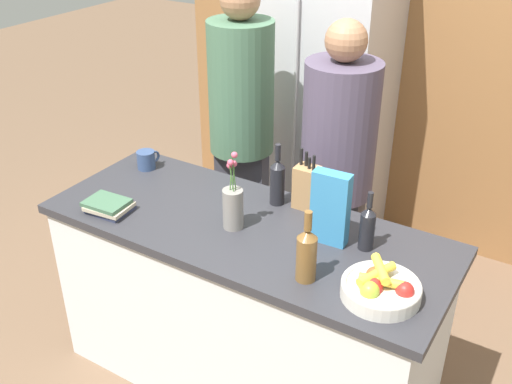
{
  "coord_description": "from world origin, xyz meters",
  "views": [
    {
      "loc": [
        1.18,
        -1.83,
        2.26
      ],
      "look_at": [
        0.0,
        0.09,
        1.01
      ],
      "focal_mm": 42.0,
      "sensor_mm": 36.0,
      "label": 1
    }
  ],
  "objects_px": {
    "book_stack": "(109,206)",
    "person_in_blue": "(337,169)",
    "knife_block": "(307,186)",
    "bottle_oil": "(277,181)",
    "coffee_mug": "(147,160)",
    "bottle_vinegar": "(367,227)",
    "bottle_wine": "(307,253)",
    "refrigerator": "(327,97)",
    "person_at_sink": "(242,125)",
    "fruit_bowl": "(380,288)",
    "flower_vase": "(233,206)",
    "cereal_box": "(330,208)"
  },
  "relations": [
    {
      "from": "coffee_mug",
      "to": "flower_vase",
      "type": "bearing_deg",
      "value": -19.06
    },
    {
      "from": "refrigerator",
      "to": "cereal_box",
      "type": "distance_m",
      "value": 1.46
    },
    {
      "from": "knife_block",
      "to": "cereal_box",
      "type": "distance_m",
      "value": 0.29
    },
    {
      "from": "book_stack",
      "to": "person_in_blue",
      "type": "bearing_deg",
      "value": 49.83
    },
    {
      "from": "coffee_mug",
      "to": "person_at_sink",
      "type": "relative_size",
      "value": 0.07
    },
    {
      "from": "cereal_box",
      "to": "book_stack",
      "type": "distance_m",
      "value": 0.99
    },
    {
      "from": "coffee_mug",
      "to": "book_stack",
      "type": "distance_m",
      "value": 0.44
    },
    {
      "from": "flower_vase",
      "to": "coffee_mug",
      "type": "xyz_separation_m",
      "value": [
        -0.68,
        0.24,
        -0.06
      ]
    },
    {
      "from": "cereal_box",
      "to": "bottle_vinegar",
      "type": "height_order",
      "value": "cereal_box"
    },
    {
      "from": "refrigerator",
      "to": "fruit_bowl",
      "type": "distance_m",
      "value": 1.81
    },
    {
      "from": "coffee_mug",
      "to": "bottle_vinegar",
      "type": "bearing_deg",
      "value": -4.18
    },
    {
      "from": "coffee_mug",
      "to": "bottle_wine",
      "type": "xyz_separation_m",
      "value": [
        1.11,
        -0.4,
        0.07
      ]
    },
    {
      "from": "knife_block",
      "to": "person_at_sink",
      "type": "distance_m",
      "value": 0.77
    },
    {
      "from": "knife_block",
      "to": "bottle_wine",
      "type": "distance_m",
      "value": 0.53
    },
    {
      "from": "flower_vase",
      "to": "cereal_box",
      "type": "height_order",
      "value": "flower_vase"
    },
    {
      "from": "knife_block",
      "to": "coffee_mug",
      "type": "distance_m",
      "value": 0.87
    },
    {
      "from": "bottle_oil",
      "to": "bottle_vinegar",
      "type": "xyz_separation_m",
      "value": [
        0.48,
        -0.13,
        -0.01
      ]
    },
    {
      "from": "fruit_bowl",
      "to": "cereal_box",
      "type": "distance_m",
      "value": 0.41
    },
    {
      "from": "fruit_bowl",
      "to": "cereal_box",
      "type": "bearing_deg",
      "value": 143.76
    },
    {
      "from": "refrigerator",
      "to": "bottle_wine",
      "type": "bearing_deg",
      "value": -66.69
    },
    {
      "from": "cereal_box",
      "to": "bottle_oil",
      "type": "relative_size",
      "value": 1.07
    },
    {
      "from": "knife_block",
      "to": "bottle_oil",
      "type": "height_order",
      "value": "bottle_oil"
    },
    {
      "from": "book_stack",
      "to": "person_at_sink",
      "type": "distance_m",
      "value": 0.95
    },
    {
      "from": "refrigerator",
      "to": "bottle_oil",
      "type": "distance_m",
      "value": 1.18
    },
    {
      "from": "coffee_mug",
      "to": "book_stack",
      "type": "height_order",
      "value": "coffee_mug"
    },
    {
      "from": "bottle_vinegar",
      "to": "person_at_sink",
      "type": "distance_m",
      "value": 1.16
    },
    {
      "from": "fruit_bowl",
      "to": "person_at_sink",
      "type": "xyz_separation_m",
      "value": [
        -1.15,
        0.87,
        0.06
      ]
    },
    {
      "from": "person_in_blue",
      "to": "person_at_sink",
      "type": "bearing_deg",
      "value": 162.05
    },
    {
      "from": "bottle_vinegar",
      "to": "bottle_wine",
      "type": "height_order",
      "value": "bottle_wine"
    },
    {
      "from": "fruit_bowl",
      "to": "coffee_mug",
      "type": "distance_m",
      "value": 1.43
    },
    {
      "from": "bottle_oil",
      "to": "bottle_vinegar",
      "type": "relative_size",
      "value": 1.14
    },
    {
      "from": "bottle_wine",
      "to": "person_in_blue",
      "type": "xyz_separation_m",
      "value": [
        -0.26,
        0.83,
        -0.08
      ]
    },
    {
      "from": "bottle_oil",
      "to": "bottle_vinegar",
      "type": "distance_m",
      "value": 0.5
    },
    {
      "from": "fruit_bowl",
      "to": "bottle_oil",
      "type": "height_order",
      "value": "bottle_oil"
    },
    {
      "from": "coffee_mug",
      "to": "bottle_vinegar",
      "type": "distance_m",
      "value": 1.23
    },
    {
      "from": "knife_block",
      "to": "person_at_sink",
      "type": "xyz_separation_m",
      "value": [
        -0.63,
        0.44,
        -0.0
      ]
    },
    {
      "from": "coffee_mug",
      "to": "knife_block",
      "type": "bearing_deg",
      "value": 5.17
    },
    {
      "from": "bottle_vinegar",
      "to": "bottle_wine",
      "type": "xyz_separation_m",
      "value": [
        -0.11,
        -0.31,
        0.01
      ]
    },
    {
      "from": "bottle_wine",
      "to": "person_in_blue",
      "type": "relative_size",
      "value": 0.18
    },
    {
      "from": "book_stack",
      "to": "bottle_wine",
      "type": "relative_size",
      "value": 0.71
    },
    {
      "from": "fruit_bowl",
      "to": "bottle_vinegar",
      "type": "bearing_deg",
      "value": 121.95
    },
    {
      "from": "knife_block",
      "to": "person_in_blue",
      "type": "relative_size",
      "value": 0.17
    },
    {
      "from": "cereal_box",
      "to": "bottle_vinegar",
      "type": "xyz_separation_m",
      "value": [
        0.15,
        0.03,
        -0.06
      ]
    },
    {
      "from": "person_at_sink",
      "to": "coffee_mug",
      "type": "bearing_deg",
      "value": -132.63
    },
    {
      "from": "refrigerator",
      "to": "knife_block",
      "type": "xyz_separation_m",
      "value": [
        0.43,
        -1.1,
        0.01
      ]
    },
    {
      "from": "knife_block",
      "to": "person_in_blue",
      "type": "distance_m",
      "value": 0.36
    },
    {
      "from": "bottle_vinegar",
      "to": "person_in_blue",
      "type": "distance_m",
      "value": 0.64
    },
    {
      "from": "cereal_box",
      "to": "person_in_blue",
      "type": "distance_m",
      "value": 0.61
    },
    {
      "from": "refrigerator",
      "to": "knife_block",
      "type": "height_order",
      "value": "refrigerator"
    },
    {
      "from": "fruit_bowl",
      "to": "bottle_wine",
      "type": "bearing_deg",
      "value": -171.02
    }
  ]
}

